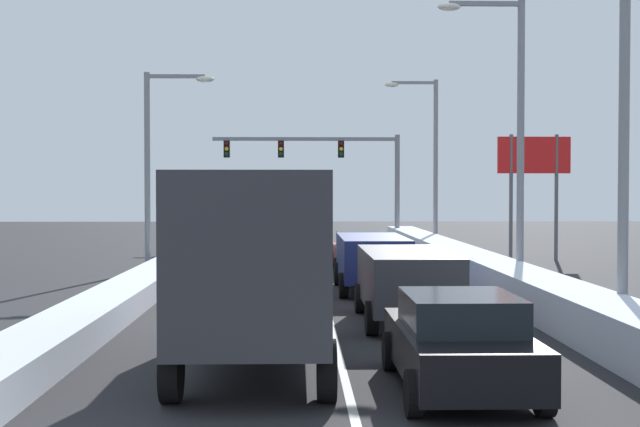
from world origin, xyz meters
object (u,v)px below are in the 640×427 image
Objects in this scene: street_lamp_right_mid at (510,118)px; street_lamp_right_near at (609,78)px; sedan_maroon_right_lane_fourth at (359,252)px; suv_tan_center_lane_fourth at (271,239)px; sedan_green_center_lane_third at (271,257)px; traffic_light_gantry at (332,161)px; suv_charcoal_right_lane_second at (407,279)px; suv_navy_right_lane_third at (372,258)px; sedan_black_right_lane_nearest at (459,342)px; street_lamp_right_far at (429,149)px; roadside_sign_right at (534,168)px; box_truck_center_lane_nearest at (257,259)px; sedan_red_center_lane_second at (270,277)px; street_lamp_left_mid at (157,151)px.

street_lamp_right_near is at bearing -89.93° from street_lamp_right_mid.
suv_tan_center_lane_fourth reaches higher than sedan_maroon_right_lane_fourth.
sedan_green_center_lane_third is 0.42× the size of traffic_light_gantry.
suv_charcoal_right_lane_second is at bearing -121.77° from street_lamp_right_mid.
street_lamp_right_near is at bearing -63.61° from suv_navy_right_lane_third.
sedan_green_center_lane_third is at bearing 121.74° from street_lamp_right_near.
sedan_black_right_lane_nearest is 0.51× the size of street_lamp_right_mid.
street_lamp_right_near is at bearing -68.22° from suv_tan_center_lane_fourth.
sedan_green_center_lane_third is 15.83m from street_lamp_right_far.
street_lamp_right_far reaches higher than sedan_black_right_lane_nearest.
roadside_sign_right is at bearing 72.35° from sedan_black_right_lane_nearest.
roadside_sign_right is at bearing 71.38° from street_lamp_right_mid.
suv_navy_right_lane_third is at bearing -90.29° from sedan_maroon_right_lane_fourth.
sedan_green_center_lane_third is at bearing -140.47° from sedan_maroon_right_lane_fourth.
suv_tan_center_lane_fourth is (-3.60, 23.74, 0.25)m from sedan_black_right_lane_nearest.
suv_tan_center_lane_fourth is (-3.43, 4.40, 0.25)m from sedan_maroon_right_lane_fourth.
sedan_red_center_lane_second is (-0.04, 8.24, -1.14)m from box_truck_center_lane_nearest.
suv_navy_right_lane_third is 0.65× the size of street_lamp_left_mid.
street_lamp_right_mid is (7.36, -3.51, 4.49)m from sedan_green_center_lane_third.
street_lamp_right_near reaches higher than roadside_sign_right.
street_lamp_left_mid is (-7.58, 6.88, 3.54)m from suv_navy_right_lane_third.
suv_navy_right_lane_third is 1.09× the size of sedan_maroon_right_lane_fourth.
suv_tan_center_lane_fourth is at bearing 98.62° from sedan_black_right_lane_nearest.
suv_charcoal_right_lane_second is 0.54× the size of street_lamp_right_near.
suv_navy_right_lane_third is at bearing 46.21° from sedan_red_center_lane_second.
sedan_red_center_lane_second is 26.66m from traffic_light_gantry.
traffic_light_gantry is (2.87, 19.59, 3.96)m from sedan_green_center_lane_third.
street_lamp_right_near is at bearing -58.26° from sedan_green_center_lane_third.
box_truck_center_lane_nearest reaches higher than sedan_green_center_lane_third.
box_truck_center_lane_nearest is 1.31× the size of roadside_sign_right.
sedan_green_center_lane_third is (-3.19, 3.49, -0.25)m from suv_navy_right_lane_third.
sedan_green_center_lane_third is (-0.22, 14.88, -1.14)m from box_truck_center_lane_nearest.
suv_charcoal_right_lane_second reaches higher than sedan_red_center_lane_second.
street_lamp_right_mid is (7.57, -10.57, 4.24)m from suv_tan_center_lane_fourth.
suv_charcoal_right_lane_second is at bearing 151.99° from street_lamp_right_near.
sedan_maroon_right_lane_fourth is 17.39m from traffic_light_gantry.
traffic_light_gantry is (-0.52, 36.27, 3.96)m from sedan_black_right_lane_nearest.
sedan_green_center_lane_third is 0.92× the size of suv_tan_center_lane_fourth.
sedan_maroon_right_lane_fourth is at bearing -146.16° from roadside_sign_right.
street_lamp_right_near is (4.18, -8.43, 4.39)m from suv_navy_right_lane_third.
sedan_green_center_lane_third is 6.71m from street_lamp_left_mid.
sedan_black_right_lane_nearest is at bearing -106.79° from street_lamp_right_mid.
street_lamp_right_near is 1.07× the size of street_lamp_right_far.
sedan_black_right_lane_nearest is at bearing -89.18° from traffic_light_gantry.
sedan_black_right_lane_nearest is 13.20m from suv_navy_right_lane_third.
street_lamp_right_mid is at bearing -108.62° from roadside_sign_right.
street_lamp_right_mid reaches higher than roadside_sign_right.
box_truck_center_lane_nearest is 0.79× the size of street_lamp_right_near.
traffic_light_gantry is (-0.35, 16.93, 3.96)m from sedan_maroon_right_lane_fourth.
sedan_red_center_lane_second is 0.82× the size of roadside_sign_right.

